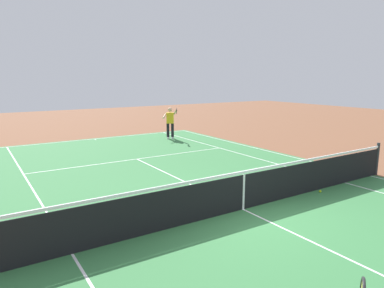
{
  "coord_description": "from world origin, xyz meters",
  "views": [
    {
      "loc": [
        -6.19,
        5.45,
        3.19
      ],
      "look_at": [
        3.94,
        -1.03,
        0.9
      ],
      "focal_mm": 32.74,
      "sensor_mm": 36.0,
      "label": 1
    }
  ],
  "objects": [
    {
      "name": "tennis_net",
      "position": [
        0.0,
        0.0,
        0.49
      ],
      "size": [
        0.1,
        11.7,
        1.08
      ],
      "color": "#2D2D33",
      "rests_on": "ground_plane"
    },
    {
      "name": "ground_plane",
      "position": [
        0.0,
        0.0,
        0.0
      ],
      "size": [
        60.0,
        60.0,
        0.0
      ],
      "primitive_type": "plane",
      "color": "brown"
    },
    {
      "name": "tennis_player_near",
      "position": [
        9.81,
        -3.44,
        0.93
      ],
      "size": [
        1.19,
        0.75,
        1.7
      ],
      "color": "black",
      "rests_on": "ground_plane"
    },
    {
      "name": "tennis_ball",
      "position": [
        -0.19,
        -2.69,
        0.03
      ],
      "size": [
        0.07,
        0.07,
        0.07
      ],
      "primitive_type": "sphere",
      "color": "#CCE01E",
      "rests_on": "ground_plane"
    },
    {
      "name": "court_line_markings",
      "position": [
        0.0,
        0.0,
        0.0
      ],
      "size": [
        23.85,
        11.05,
        0.01
      ],
      "color": "white",
      "rests_on": "ground_plane"
    },
    {
      "name": "court_slab",
      "position": [
        0.0,
        0.0,
        0.0
      ],
      "size": [
        24.2,
        11.4,
        0.0
      ],
      "primitive_type": "cube",
      "color": "#387A42",
      "rests_on": "ground_plane"
    }
  ]
}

